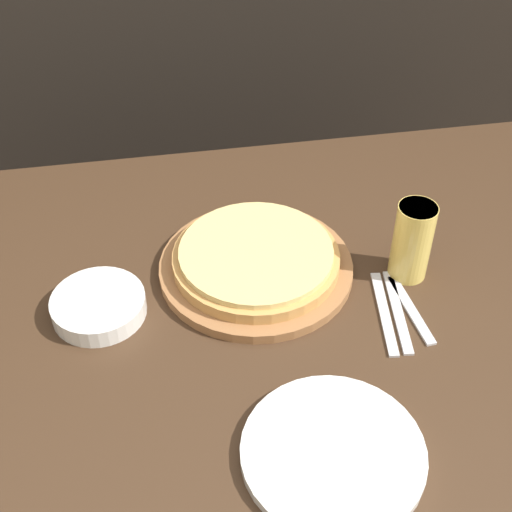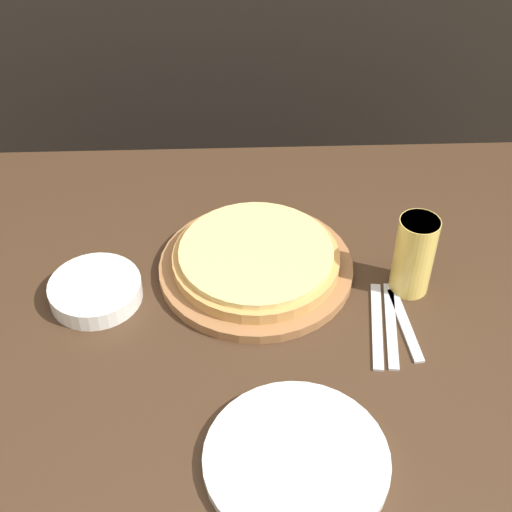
# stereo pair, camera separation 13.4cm
# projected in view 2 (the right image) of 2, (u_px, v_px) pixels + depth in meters

# --- Properties ---
(ground_plane) EXTENTS (12.00, 12.00, 0.00)m
(ground_plane) POSITION_uv_depth(u_px,v_px,m) (238.00, 507.00, 1.79)
(ground_plane) COLOR brown
(dining_table) EXTENTS (1.59, 1.02, 0.74)m
(dining_table) POSITION_uv_depth(u_px,v_px,m) (235.00, 421.00, 1.55)
(dining_table) COLOR #3D2819
(dining_table) RESTS_ON ground_plane
(pizza_on_board) EXTENTS (0.37, 0.37, 0.06)m
(pizza_on_board) POSITION_uv_depth(u_px,v_px,m) (256.00, 262.00, 1.35)
(pizza_on_board) COLOR #99663D
(pizza_on_board) RESTS_ON dining_table
(beer_glass) EXTENTS (0.07, 0.07, 0.16)m
(beer_glass) POSITION_uv_depth(u_px,v_px,m) (414.00, 252.00, 1.28)
(beer_glass) COLOR #E5C65B
(beer_glass) RESTS_ON dining_table
(dinner_plate) EXTENTS (0.28, 0.28, 0.02)m
(dinner_plate) POSITION_uv_depth(u_px,v_px,m) (296.00, 460.00, 1.05)
(dinner_plate) COLOR silver
(dinner_plate) RESTS_ON dining_table
(side_bowl) EXTENTS (0.17, 0.17, 0.04)m
(side_bowl) POSITION_uv_depth(u_px,v_px,m) (96.00, 291.00, 1.30)
(side_bowl) COLOR silver
(side_bowl) RESTS_ON dining_table
(fork) EXTENTS (0.05, 0.20, 0.00)m
(fork) POSITION_uv_depth(u_px,v_px,m) (377.00, 325.00, 1.26)
(fork) COLOR silver
(fork) RESTS_ON dining_table
(dinner_knife) EXTENTS (0.04, 0.21, 0.00)m
(dinner_knife) POSITION_uv_depth(u_px,v_px,m) (391.00, 325.00, 1.26)
(dinner_knife) COLOR silver
(dinner_knife) RESTS_ON dining_table
(spoon) EXTENTS (0.03, 0.17, 0.00)m
(spoon) POSITION_uv_depth(u_px,v_px,m) (405.00, 324.00, 1.26)
(spoon) COLOR silver
(spoon) RESTS_ON dining_table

